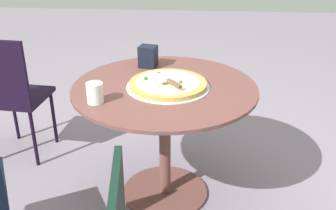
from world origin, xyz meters
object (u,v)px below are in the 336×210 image
Objects in this scene: napkin_dispenser at (148,57)px; patio_chair_near at (11,91)px; patio_table at (165,115)px; pizza_on_tray at (168,84)px; pizza_server at (169,81)px; drinking_cup at (95,93)px.

napkin_dispenser is 0.94m from patio_chair_near.
patio_chair_near is at bearing -17.76° from patio_table.
patio_chair_near is (1.04, -0.34, -0.22)m from pizza_on_tray.
patio_table is at bearing 162.24° from patio_chair_near.
patio_chair_near reaches higher than napkin_dispenser.
napkin_dispenser is at bearing -67.01° from patio_table.
drinking_cup reaches higher than pizza_server.
pizza_on_tray is at bearing 162.02° from patio_chair_near.
napkin_dispenser is at bearing -64.80° from pizza_on_tray.
pizza_server is (-0.01, 0.05, 0.04)m from pizza_on_tray.
pizza_server is 0.23× the size of patio_chair_near.
drinking_cup is at bearing 32.77° from pizza_on_tray.
patio_chair_near is at bearing -20.26° from pizza_server.
patio_chair_near is (1.04, -0.38, -0.26)m from pizza_server.
pizza_on_tray is 0.51× the size of patio_chair_near.
patio_table is 0.19m from pizza_on_tray.
patio_chair_near reaches higher than pizza_server.
patio_chair_near is (1.02, -0.33, -0.03)m from patio_table.
napkin_dispenser is 0.15× the size of patio_chair_near.
napkin_dispenser is (0.15, -0.35, 0.01)m from pizza_server.
pizza_server is 0.38m from drinking_cup.
pizza_server is at bearing 113.25° from patio_table.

